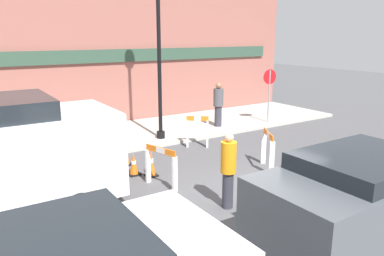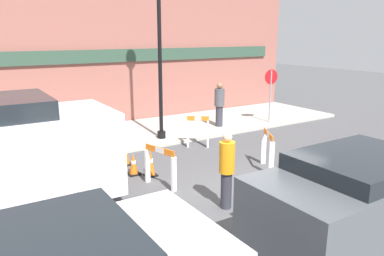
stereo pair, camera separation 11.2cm
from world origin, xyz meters
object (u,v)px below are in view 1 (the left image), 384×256
Objects in this scene: stop_sign at (269,87)px; person_pedestrian at (218,103)px; streetlamp_post at (158,15)px; parked_car_1 at (361,198)px; person_worker at (228,168)px.

person_pedestrian is at bearing -4.87° from stop_sign.
streetlamp_post is 8.50m from parked_car_1.
person_worker is at bearing 81.58° from person_pedestrian.
person_worker is 0.97× the size of person_pedestrian.
person_pedestrian is 8.76m from parked_car_1.
streetlamp_post reaches higher than person_worker.
person_worker is at bearing 48.22° from stop_sign.
parked_car_1 is at bearing 95.49° from person_pedestrian.
streetlamp_post is 3.94× the size of person_worker.
streetlamp_post is 3.03× the size of stop_sign.
person_pedestrian reaches higher than person_worker.
stop_sign is at bearing -166.52° from person_pedestrian.
stop_sign is 1.26× the size of person_pedestrian.
stop_sign is 1.30× the size of person_worker.
person_worker is 2.64m from parked_car_1.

